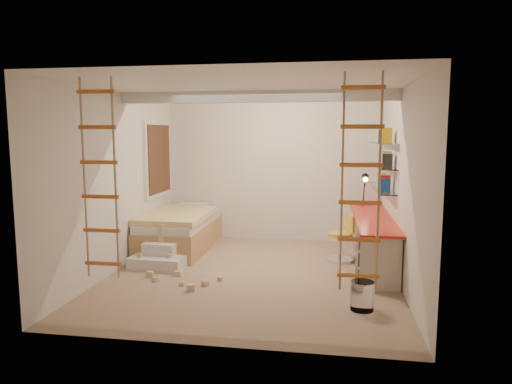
% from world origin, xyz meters
% --- Properties ---
extents(floor, '(4.50, 4.50, 0.00)m').
position_xyz_m(floor, '(0.00, 0.00, 0.00)').
color(floor, tan).
rests_on(floor, ground).
extents(ceiling_beam, '(4.00, 0.18, 0.16)m').
position_xyz_m(ceiling_beam, '(0.00, 0.30, 2.52)').
color(ceiling_beam, white).
rests_on(ceiling_beam, ceiling).
extents(window_frame, '(0.06, 1.15, 1.35)m').
position_xyz_m(window_frame, '(-1.97, 1.50, 1.55)').
color(window_frame, white).
rests_on(window_frame, wall_left).
extents(window_blind, '(0.02, 1.00, 1.20)m').
position_xyz_m(window_blind, '(-1.93, 1.50, 1.55)').
color(window_blind, '#4C2D1E').
rests_on(window_blind, window_frame).
extents(rope_ladder_left, '(0.41, 0.04, 2.13)m').
position_xyz_m(rope_ladder_left, '(-1.35, -1.75, 1.52)').
color(rope_ladder_left, '#C76522').
rests_on(rope_ladder_left, ceiling).
extents(rope_ladder_right, '(0.41, 0.04, 2.13)m').
position_xyz_m(rope_ladder_right, '(1.35, -1.75, 1.52)').
color(rope_ladder_right, orange).
rests_on(rope_ladder_right, ceiling).
extents(waste_bin, '(0.27, 0.27, 0.33)m').
position_xyz_m(waste_bin, '(1.45, -1.11, 0.17)').
color(waste_bin, white).
rests_on(waste_bin, floor).
extents(desk, '(0.56, 2.80, 0.75)m').
position_xyz_m(desk, '(1.72, 0.86, 0.40)').
color(desk, red).
rests_on(desk, floor).
extents(shelves, '(0.25, 1.80, 0.71)m').
position_xyz_m(shelves, '(1.87, 1.13, 1.50)').
color(shelves, white).
rests_on(shelves, wall_right).
extents(bed, '(1.02, 2.00, 0.69)m').
position_xyz_m(bed, '(-1.48, 1.23, 0.33)').
color(bed, '#AD7F51').
rests_on(bed, floor).
extents(task_lamp, '(0.14, 0.36, 0.57)m').
position_xyz_m(task_lamp, '(1.67, 1.82, 1.14)').
color(task_lamp, black).
rests_on(task_lamp, desk).
extents(swivel_chair, '(0.58, 0.58, 0.74)m').
position_xyz_m(swivel_chair, '(1.26, 0.91, 0.27)').
color(swivel_chair, gold).
rests_on(swivel_chair, floor).
extents(play_platform, '(0.83, 0.66, 0.36)m').
position_xyz_m(play_platform, '(-1.45, 0.19, 0.14)').
color(play_platform, silver).
rests_on(play_platform, floor).
extents(toy_blocks, '(1.36, 1.17, 0.63)m').
position_xyz_m(toy_blocks, '(-1.12, -0.19, 0.19)').
color(toy_blocks, '#CCB284').
rests_on(toy_blocks, floor).
extents(books, '(0.14, 0.70, 0.92)m').
position_xyz_m(books, '(1.87, 1.13, 1.61)').
color(books, '#194CA5').
rests_on(books, shelves).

